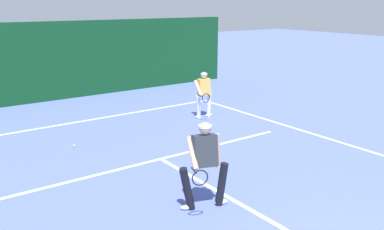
# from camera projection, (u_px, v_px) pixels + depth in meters

# --- Properties ---
(court_line_baseline_far) EXTENTS (9.39, 0.10, 0.01)m
(court_line_baseline_far) POSITION_uv_depth(u_px,v_px,m) (92.00, 120.00, 13.69)
(court_line_baseline_far) COLOR white
(court_line_baseline_far) RESTS_ON ground_plane
(court_line_service) EXTENTS (7.65, 0.10, 0.01)m
(court_line_service) POSITION_uv_depth(u_px,v_px,m) (161.00, 159.00, 10.28)
(court_line_service) COLOR white
(court_line_service) RESTS_ON ground_plane
(court_line_centre) EXTENTS (0.10, 6.40, 0.01)m
(court_line_centre) POSITION_uv_depth(u_px,v_px,m) (252.00, 211.00, 7.73)
(court_line_centre) COLOR white
(court_line_centre) RESTS_ON ground_plane
(player_near) EXTENTS (1.07, 0.87, 1.68)m
(player_near) POSITION_uv_depth(u_px,v_px,m) (205.00, 162.00, 7.64)
(player_near) COLOR black
(player_near) RESTS_ON ground_plane
(player_far) EXTENTS (0.82, 0.84, 1.53)m
(player_far) POSITION_uv_depth(u_px,v_px,m) (204.00, 93.00, 13.77)
(player_far) COLOR silver
(player_far) RESTS_ON ground_plane
(tennis_ball) EXTENTS (0.07, 0.07, 0.07)m
(tennis_ball) POSITION_uv_depth(u_px,v_px,m) (74.00, 146.00, 11.11)
(tennis_ball) COLOR #D1E033
(tennis_ball) RESTS_ON ground_plane
(back_fence_windscreen) EXTENTS (16.25, 0.12, 3.04)m
(back_fence_windscreen) POSITION_uv_depth(u_px,v_px,m) (53.00, 62.00, 16.04)
(back_fence_windscreen) COLOR #0E401D
(back_fence_windscreen) RESTS_ON ground_plane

